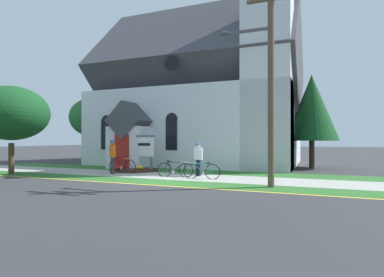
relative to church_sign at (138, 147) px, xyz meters
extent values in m
plane|color=#333335|center=(3.50, 0.06, -1.37)|extent=(140.00, 140.00, 0.00)
cube|color=#A8A59E|center=(1.42, -2.00, -1.36)|extent=(32.00, 2.62, 0.01)
cube|color=#2D6628|center=(1.42, -4.06, -1.36)|extent=(32.00, 1.49, 0.01)
cube|color=#2D6628|center=(1.42, 0.43, -1.36)|extent=(24.00, 2.24, 0.01)
cube|color=yellow|center=(1.42, -4.95, -1.36)|extent=(28.00, 0.16, 0.01)
cube|color=silver|center=(1.42, 6.68, 1.22)|extent=(14.01, 10.27, 5.16)
cube|color=#424247|center=(1.42, 6.68, 5.68)|extent=(14.51, 10.45, 10.45)
cube|color=silver|center=(7.05, 2.93, 4.86)|extent=(2.75, 2.75, 12.45)
cube|color=silver|center=(-1.10, 0.75, -0.07)|extent=(2.40, 1.60, 2.60)
cube|color=#424247|center=(-1.10, 0.75, 1.58)|extent=(2.40, 1.80, 2.40)
cube|color=maroon|center=(-1.10, -0.07, -0.32)|extent=(1.00, 0.06, 2.10)
cube|color=black|center=(-3.48, 1.52, 0.73)|extent=(0.76, 0.06, 1.90)
cone|color=black|center=(-3.48, 1.52, 1.68)|extent=(0.80, 0.06, 0.80)
cube|color=black|center=(1.42, 1.52, 0.73)|extent=(0.76, 0.06, 1.90)
cone|color=black|center=(1.42, 1.52, 1.68)|extent=(0.80, 0.06, 0.80)
cylinder|color=black|center=(1.42, 1.52, 5.12)|extent=(0.90, 0.06, 0.90)
cube|color=slate|center=(-0.90, 0.06, -0.96)|extent=(0.12, 0.12, 0.82)
cube|color=slate|center=(0.90, -0.06, -0.96)|extent=(0.12, 0.12, 0.82)
cube|color=white|center=(0.00, 0.00, 0.01)|extent=(2.14, 0.23, 1.12)
cube|color=slate|center=(0.00, 0.00, 0.63)|extent=(2.26, 0.28, 0.12)
cube|color=black|center=(0.00, -0.04, 0.14)|extent=(1.71, 0.13, 0.16)
cylinder|color=#382319|center=(0.00, -0.48, -1.32)|extent=(2.72, 2.72, 0.10)
ellipsoid|color=gold|center=(0.46, -0.53, -1.15)|extent=(0.36, 0.36, 0.24)
ellipsoid|color=#CC338C|center=(-0.39, 0.32, -1.15)|extent=(0.36, 0.36, 0.24)
ellipsoid|color=red|center=(-0.57, -1.21, -1.15)|extent=(0.36, 0.36, 0.24)
torus|color=black|center=(-0.46, -1.63, -1.01)|extent=(0.75, 0.08, 0.75)
torus|color=black|center=(0.55, -1.69, -1.01)|extent=(0.75, 0.08, 0.75)
cylinder|color=#A51E19|center=(0.20, -1.67, -0.83)|extent=(0.55, 0.07, 0.49)
cylinder|color=#A51E19|center=(0.09, -1.66, -0.60)|extent=(0.75, 0.08, 0.04)
cylinder|color=#A51E19|center=(-0.17, -1.65, -0.83)|extent=(0.26, 0.05, 0.48)
cylinder|color=#A51E19|center=(-0.26, -1.64, -1.04)|extent=(0.41, 0.06, 0.09)
cylinder|color=#A51E19|center=(-0.37, -1.63, -0.81)|extent=(0.22, 0.05, 0.43)
cylinder|color=#A51E19|center=(0.51, -1.69, -0.81)|extent=(0.12, 0.04, 0.42)
ellipsoid|color=black|center=(-0.28, -1.64, -0.57)|extent=(0.24, 0.09, 0.05)
cylinder|color=silver|center=(0.46, -1.68, -0.58)|extent=(0.44, 0.05, 0.03)
cylinder|color=silver|center=(-0.06, -1.65, -1.07)|extent=(0.18, 0.03, 0.18)
torus|color=black|center=(2.92, -2.36, -1.03)|extent=(0.69, 0.19, 0.70)
torus|color=black|center=(3.95, -2.13, -1.03)|extent=(0.69, 0.19, 0.70)
cylinder|color=black|center=(3.60, -2.21, -0.88)|extent=(0.56, 0.16, 0.43)
cylinder|color=black|center=(3.49, -2.23, -0.66)|extent=(0.77, 0.20, 0.09)
cylinder|color=black|center=(3.22, -2.29, -0.86)|extent=(0.27, 0.09, 0.47)
cylinder|color=black|center=(3.13, -2.31, -1.06)|extent=(0.42, 0.13, 0.09)
cylinder|color=black|center=(3.02, -2.34, -0.83)|extent=(0.22, 0.08, 0.42)
cylinder|color=black|center=(3.91, -2.14, -0.86)|extent=(0.12, 0.06, 0.36)
ellipsoid|color=black|center=(3.11, -2.32, -0.60)|extent=(0.25, 0.13, 0.05)
cylinder|color=silver|center=(3.87, -2.15, -0.67)|extent=(0.44, 0.12, 0.03)
cylinder|color=silver|center=(3.33, -2.27, -1.08)|extent=(0.18, 0.06, 0.18)
torus|color=black|center=(5.37, -2.41, -1.03)|extent=(0.71, 0.12, 0.71)
torus|color=black|center=(4.37, -2.52, -1.03)|extent=(0.71, 0.12, 0.71)
cylinder|color=#19723F|center=(4.71, -2.48, -0.88)|extent=(0.55, 0.10, 0.43)
cylinder|color=#19723F|center=(4.82, -2.47, -0.67)|extent=(0.75, 0.12, 0.05)
cylinder|color=#19723F|center=(5.08, -2.44, -0.87)|extent=(0.26, 0.07, 0.44)
cylinder|color=#19723F|center=(5.17, -2.43, -1.06)|extent=(0.41, 0.08, 0.09)
cylinder|color=#19723F|center=(5.28, -2.42, -0.85)|extent=(0.22, 0.06, 0.38)
cylinder|color=#19723F|center=(4.41, -2.52, -0.85)|extent=(0.12, 0.05, 0.36)
ellipsoid|color=black|center=(5.19, -2.43, -0.63)|extent=(0.25, 0.11, 0.05)
cylinder|color=silver|center=(4.45, -2.51, -0.65)|extent=(0.44, 0.08, 0.03)
cylinder|color=silver|center=(4.97, -2.45, -1.08)|extent=(0.18, 0.04, 0.18)
cylinder|color=#191E38|center=(4.27, -1.44, -0.96)|extent=(0.15, 0.15, 0.81)
cylinder|color=#191E38|center=(4.39, -1.52, -0.96)|extent=(0.15, 0.15, 0.81)
cube|color=silver|center=(4.33, -1.48, -0.27)|extent=(0.49, 0.40, 0.59)
sphere|color=beige|center=(4.33, -1.48, 0.13)|extent=(0.21, 0.21, 0.21)
ellipsoid|color=#1E59B2|center=(4.33, -1.48, 0.19)|extent=(0.32, 0.33, 0.15)
cylinder|color=silver|center=(4.11, -1.30, -0.24)|extent=(0.09, 0.10, 0.53)
cylinder|color=silver|center=(4.55, -1.65, -0.24)|extent=(0.09, 0.20, 0.54)
cylinder|color=#2D2D33|center=(-0.13, -2.32, -0.92)|extent=(0.15, 0.15, 0.88)
cylinder|color=#2D2D33|center=(-0.01, -2.42, -0.92)|extent=(0.15, 0.15, 0.88)
cube|color=#E55914|center=(-0.07, -2.37, -0.16)|extent=(0.51, 0.47, 0.64)
sphere|color=#936B51|center=(-0.07, -2.37, 0.28)|extent=(0.23, 0.23, 0.23)
ellipsoid|color=#1E59B2|center=(-0.07, -2.37, 0.34)|extent=(0.37, 0.37, 0.16)
cylinder|color=#E55914|center=(-0.27, -2.15, -0.13)|extent=(0.09, 0.21, 0.59)
cylinder|color=#E55914|center=(0.14, -2.59, -0.13)|extent=(0.09, 0.25, 0.58)
cylinder|color=brown|center=(8.13, -3.77, 2.82)|extent=(0.24, 0.24, 8.38)
cube|color=#4C4C51|center=(7.23, -3.77, 4.61)|extent=(1.80, 0.10, 0.10)
ellipsoid|color=#3F3F44|center=(6.33, -3.77, 4.61)|extent=(0.44, 0.28, 0.20)
cylinder|color=#3D2D1E|center=(9.41, 5.48, -0.51)|extent=(0.33, 0.33, 1.72)
cone|color=#14471E|center=(9.41, 5.48, 2.46)|extent=(3.28, 3.28, 4.21)
cylinder|color=#3D2D1E|center=(-6.23, 3.45, -0.41)|extent=(0.30, 0.30, 1.91)
ellipsoid|color=#23662D|center=(-6.23, 3.45, 2.14)|extent=(3.40, 3.40, 2.90)
cylinder|color=#4C3823|center=(-4.92, -4.32, -0.56)|extent=(0.28, 0.28, 1.61)
ellipsoid|color=#14471E|center=(-4.92, -4.32, 1.78)|extent=(3.72, 3.72, 2.79)
camera|label=1|loc=(9.73, -15.64, 0.41)|focal=29.00mm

